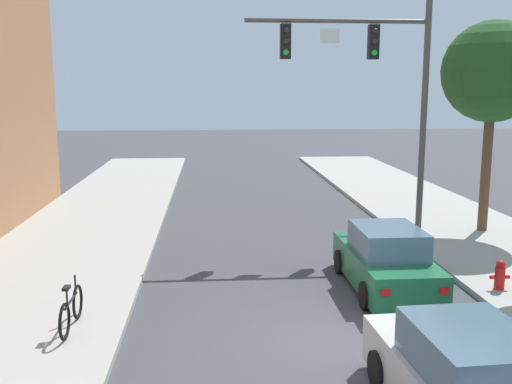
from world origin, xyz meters
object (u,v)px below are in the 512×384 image
Objects in this scene: traffic_signal_mast at (376,76)px; fire_hydrant at (500,275)px; car_lead_green at (385,261)px; bicycle_leaning at (71,310)px; street_tree_second at (493,73)px.

fire_hydrant is at bearing -72.66° from traffic_signal_mast.
traffic_signal_mast is 6.66m from car_lead_green.
car_lead_green is (-0.94, -4.74, -4.58)m from traffic_signal_mast.
bicycle_leaning is 9.82m from fire_hydrant.
street_tree_second reaches higher than bicycle_leaning.
traffic_signal_mast is at bearing -174.29° from street_tree_second.
street_tree_second is at bearing 5.71° from traffic_signal_mast.
street_tree_second is (2.32, 5.77, 4.90)m from fire_hydrant.
bicycle_leaning is 2.46× the size of fire_hydrant.
traffic_signal_mast reaches higher than car_lead_green.
bicycle_leaning is (-8.02, -6.94, -4.77)m from traffic_signal_mast.
traffic_signal_mast is 10.42× the size of fire_hydrant.
bicycle_leaning is at bearing -162.74° from car_lead_green.
car_lead_green is at bearing -133.87° from street_tree_second.
bicycle_leaning is at bearing -170.80° from fire_hydrant.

